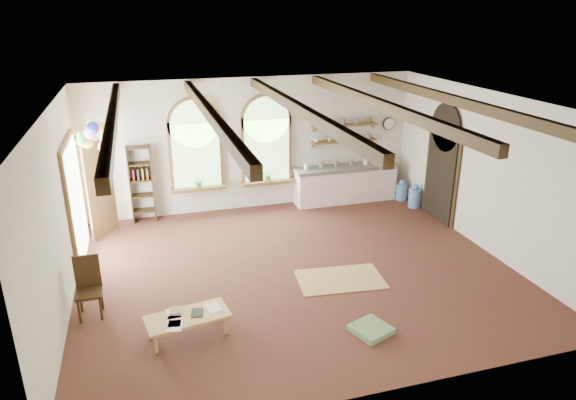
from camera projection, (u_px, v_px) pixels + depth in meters
name	position (u px, v px, depth m)	size (l,w,h in m)	color
floor	(296.00, 270.00, 9.81)	(8.00, 8.00, 0.00)	#4D231F
ceiling_beams	(297.00, 108.00, 8.71)	(6.20, 6.80, 0.18)	#362411
window_left	(196.00, 148.00, 11.94)	(1.30, 0.28, 2.20)	brown
window_right	(267.00, 143.00, 12.39)	(1.30, 0.28, 2.20)	brown
left_doorway	(76.00, 202.00, 9.98)	(0.10, 1.90, 2.50)	brown
right_doorway	(441.00, 174.00, 11.81)	(0.10, 1.30, 2.40)	black
kitchen_counter	(345.00, 184.00, 13.12)	(2.68, 0.62, 0.94)	#FFD8DA
wall_shelf_lower	(344.00, 141.00, 12.90)	(1.70, 0.24, 0.04)	brown
wall_shelf_upper	(345.00, 125.00, 12.76)	(1.70, 0.24, 0.04)	brown
wall_clock	(389.00, 124.00, 13.17)	(0.32, 0.32, 0.04)	black
bookshelf	(141.00, 184.00, 11.76)	(0.53, 0.32, 1.80)	#362411
coffee_table	(188.00, 318.00, 7.72)	(1.33, 0.78, 0.36)	tan
side_chair	(90.00, 299.00, 8.26)	(0.40, 0.40, 1.01)	#362411
floor_mat	(340.00, 279.00, 9.44)	(1.56, 0.96, 0.02)	tan
floor_cushion	(371.00, 329.00, 7.91)	(0.53, 0.53, 0.09)	#66875D
water_jug_a	(401.00, 191.00, 13.31)	(0.28, 0.28, 0.54)	#5881BC
water_jug_b	(415.00, 197.00, 12.81)	(0.31, 0.31, 0.60)	#5881BC
balloon_cluster	(98.00, 135.00, 10.15)	(0.86, 0.94, 1.15)	silver
table_book	(170.00, 311.00, 7.81)	(0.17, 0.25, 0.02)	olive
tablet	(197.00, 313.00, 7.78)	(0.17, 0.25, 0.01)	black
potted_plant_left	(198.00, 181.00, 12.12)	(0.27, 0.23, 0.30)	#598C4C
potted_plant_right	(268.00, 175.00, 12.57)	(0.27, 0.23, 0.30)	#598C4C
shelf_cup_a	(316.00, 140.00, 12.68)	(0.12, 0.10, 0.10)	white
shelf_cup_b	(329.00, 139.00, 12.77)	(0.10, 0.10, 0.09)	beige
shelf_bowl_a	(342.00, 139.00, 12.87)	(0.22, 0.22, 0.05)	beige
shelf_bowl_b	(355.00, 138.00, 12.96)	(0.20, 0.20, 0.06)	#8C664C
shelf_vase	(368.00, 135.00, 13.03)	(0.18, 0.18, 0.19)	slate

